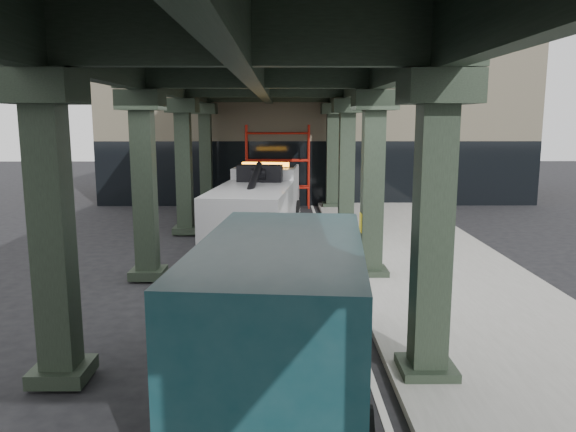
{
  "coord_description": "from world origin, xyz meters",
  "views": [
    {
      "loc": [
        0.22,
        -12.68,
        4.28
      ],
      "look_at": [
        0.37,
        2.18,
        1.7
      ],
      "focal_mm": 35.0,
      "sensor_mm": 36.0,
      "label": 1
    }
  ],
  "objects": [
    {
      "name": "building",
      "position": [
        2.0,
        20.0,
        4.0
      ],
      "size": [
        22.0,
        10.0,
        8.0
      ],
      "primitive_type": "cube",
      "color": "#C6B793",
      "rests_on": "ground"
    },
    {
      "name": "towed_van",
      "position": [
        0.24,
        -4.49,
        1.37
      ],
      "size": [
        3.03,
        6.49,
        2.55
      ],
      "rotation": [
        0.0,
        0.0,
        -0.1
      ],
      "color": "#103339",
      "rests_on": "ground"
    },
    {
      "name": "sidewalk",
      "position": [
        4.5,
        2.0,
        0.07
      ],
      "size": [
        5.0,
        40.0,
        0.15
      ],
      "primitive_type": "cube",
      "color": "gray",
      "rests_on": "ground"
    },
    {
      "name": "scaffolding",
      "position": [
        0.0,
        14.64,
        2.11
      ],
      "size": [
        3.08,
        0.88,
        4.0
      ],
      "color": "red",
      "rests_on": "ground"
    },
    {
      "name": "tow_truck",
      "position": [
        -0.63,
        7.11,
        1.35
      ],
      "size": [
        3.24,
        8.64,
        2.77
      ],
      "rotation": [
        0.0,
        0.0,
        -0.11
      ],
      "color": "black",
      "rests_on": "ground"
    },
    {
      "name": "lane_stripe",
      "position": [
        1.7,
        2.0,
        0.01
      ],
      "size": [
        0.12,
        38.0,
        0.01
      ],
      "primitive_type": "cube",
      "color": "silver",
      "rests_on": "ground"
    },
    {
      "name": "ground",
      "position": [
        0.0,
        0.0,
        0.0
      ],
      "size": [
        90.0,
        90.0,
        0.0
      ],
      "primitive_type": "plane",
      "color": "black",
      "rests_on": "ground"
    },
    {
      "name": "viaduct",
      "position": [
        -0.4,
        2.0,
        5.46
      ],
      "size": [
        7.4,
        32.0,
        6.4
      ],
      "color": "black",
      "rests_on": "ground"
    }
  ]
}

